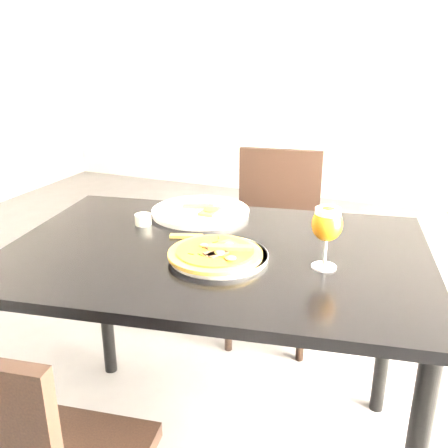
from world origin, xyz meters
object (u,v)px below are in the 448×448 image
at_px(chair_far, 274,238).
at_px(pizza, 216,253).
at_px(beer_glass, 327,224).
at_px(dining_table, 216,277).

height_order(chair_far, pizza, chair_far).
bearing_deg(beer_glass, chair_far, 114.23).
bearing_deg(dining_table, beer_glass, -11.46).
xyz_separation_m(dining_table, chair_far, (-0.06, 0.81, -0.19)).
bearing_deg(chair_far, pizza, -92.32).
distance_m(dining_table, chair_far, 0.84).
distance_m(chair_far, beer_glass, 0.99).
bearing_deg(beer_glass, pizza, -166.97).
distance_m(chair_far, pizza, 0.94).
height_order(dining_table, beer_glass, beer_glass).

